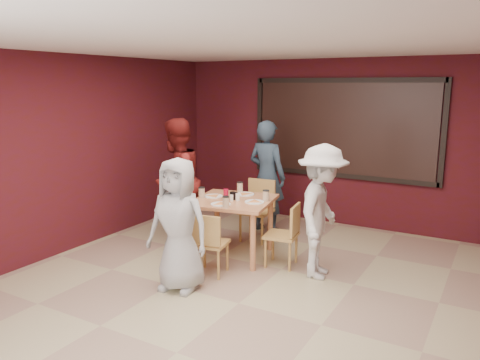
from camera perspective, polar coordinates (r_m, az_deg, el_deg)
The scene contains 11 objects.
floor at distance 5.35m, azimuth -0.15°, elevation -14.81°, with size 7.00×7.00×0.00m, color tan.
window_blinds at distance 7.99m, azimuth 12.42°, elevation 6.12°, with size 3.00×0.02×1.50m, color black.
dining_table at distance 6.47m, azimuth -0.81°, elevation -3.28°, with size 1.22×1.22×0.97m.
chair_front at distance 5.89m, azimuth -3.82°, elevation -7.40°, with size 0.46×0.46×0.81m.
chair_back at distance 7.25m, azimuth 2.25°, elevation -3.20°, with size 0.47×0.47×0.93m.
chair_left at distance 6.94m, azimuth -5.71°, elevation -4.68°, with size 0.41×0.41×0.78m.
chair_right at distance 6.21m, azimuth 5.70°, elevation -6.28°, with size 0.46×0.46×0.84m.
diner_front at distance 5.47m, azimuth -7.51°, elevation -5.44°, with size 0.77×0.50×1.57m, color #A7A7A7.
diner_back at distance 7.58m, azimuth 3.31°, elevation 0.43°, with size 0.66×0.44×1.82m, color #2A3B4B.
diner_left at distance 7.10m, azimuth -7.74°, elevation -0.15°, with size 0.92×0.71×1.89m, color maroon.
diner_right at distance 5.85m, azimuth 9.92°, elevation -3.83°, with size 1.08×0.62×1.67m, color silver.
Camera 1 is at (2.40, -4.14, 2.38)m, focal length 35.00 mm.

